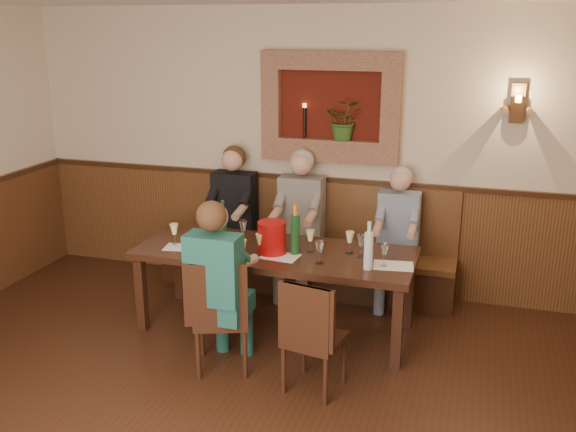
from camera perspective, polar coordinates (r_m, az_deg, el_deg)
name	(u,v)px	position (r m, az deg, el deg)	size (l,w,h in m)	color
room_shell	(169,164)	(3.58, -10.52, 4.58)	(6.04, 6.04, 2.82)	beige
wainscoting	(181,374)	(4.06, -9.52, -13.69)	(6.02, 6.02, 1.15)	#4F2B16
wall_niche	(334,112)	(6.26, 4.09, 9.19)	(1.36, 0.30, 1.06)	#4E130B
wall_sconce	(517,104)	(6.08, 19.71, 9.34)	(0.25, 0.20, 0.35)	#4F2B16
dining_table	(275,258)	(5.57, -1.14, -3.75)	(2.40, 0.90, 0.75)	black
bench	(304,259)	(6.54, 1.46, -3.83)	(3.00, 0.45, 1.11)	#381E0F
chair_near_left	(222,336)	(5.14, -5.85, -10.60)	(0.53, 0.53, 0.94)	black
chair_near_right	(313,357)	(4.85, 2.26, -12.45)	(0.46, 0.46, 0.89)	black
person_bench_left	(232,230)	(6.58, -5.00, -1.21)	(0.43, 0.53, 1.45)	black
person_bench_mid	(299,236)	(6.35, 0.97, -1.78)	(0.44, 0.53, 1.46)	#625D5A
person_bench_right	(396,250)	(6.19, 9.59, -3.03)	(0.39, 0.48, 1.35)	navy
person_chair_front	(220,301)	(5.00, -6.07, -7.52)	(0.41, 0.50, 1.41)	navy
spittoon_bucket	(272,238)	(5.43, -1.45, -1.93)	(0.24, 0.24, 0.28)	#B50C0B
wine_bottle_green_a	(295,233)	(5.39, 0.63, -1.56)	(0.08, 0.08, 0.43)	#19471E
wine_bottle_green_b	(223,225)	(5.73, -5.78, -0.80)	(0.08, 0.08, 0.38)	#19471E
water_bottle	(369,250)	(5.11, 7.17, -2.99)	(0.09, 0.09, 0.39)	silver
tasting_sheet_a	(181,247)	(5.68, -9.51, -2.76)	(0.28, 0.20, 0.00)	white
tasting_sheet_b	(280,256)	(5.39, -0.73, -3.61)	(0.31, 0.22, 0.00)	white
tasting_sheet_c	(393,266)	(5.26, 9.34, -4.37)	(0.32, 0.23, 0.00)	white
tasting_sheet_d	(212,255)	(5.46, -6.74, -3.46)	(0.27, 0.19, 0.00)	white
wine_glass_0	(174,234)	(5.73, -10.06, -1.61)	(0.08, 0.08, 0.19)	#FFF198
wine_glass_1	(202,228)	(5.86, -7.69, -1.08)	(0.08, 0.08, 0.19)	white
wine_glass_2	(214,241)	(5.51, -6.57, -2.19)	(0.08, 0.08, 0.19)	#FFF198
wine_glass_3	(243,231)	(5.75, -4.00, -1.32)	(0.08, 0.08, 0.19)	white
wine_glass_4	(260,245)	(5.39, -2.49, -2.55)	(0.08, 0.08, 0.19)	#FFF198
wine_glass_5	(294,238)	(5.54, 0.54, -2.00)	(0.08, 0.08, 0.19)	#FFF198
wine_glass_6	(320,252)	(5.21, 2.83, -3.23)	(0.08, 0.08, 0.19)	white
wine_glass_7	(350,243)	(5.46, 5.51, -2.36)	(0.08, 0.08, 0.19)	#FFF198
wine_glass_8	(384,255)	(5.20, 8.53, -3.45)	(0.08, 0.08, 0.19)	white
wine_glass_9	(242,251)	(5.25, -4.08, -3.11)	(0.08, 0.08, 0.19)	#FFF198
wine_glass_10	(361,246)	(5.38, 6.51, -2.68)	(0.08, 0.08, 0.19)	white
wine_glass_11	(310,241)	(5.48, 1.99, -2.22)	(0.08, 0.08, 0.19)	#FFF198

